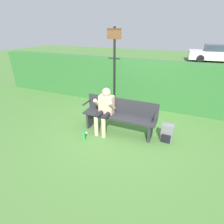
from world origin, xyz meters
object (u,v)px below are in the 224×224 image
water_bottle (84,136)px  person_seated (105,108)px  park_bench (120,115)px  signpost (114,66)px  backpack (167,133)px  parked_car (219,54)px

water_bottle → person_seated: bearing=66.4°
park_bench → signpost: signpost is taller
person_seated → water_bottle: (-0.29, -0.66, -0.54)m
park_bench → backpack: bearing=1.9°
water_bottle → parked_car: size_ratio=0.06×
backpack → signpost: size_ratio=0.17×
person_seated → parked_car: 14.03m
water_bottle → parked_car: (4.29, 14.11, 0.51)m
parked_car → water_bottle: bearing=-111.8°
backpack → parked_car: size_ratio=0.09×
person_seated → water_bottle: 0.90m
park_bench → person_seated: (-0.37, -0.13, 0.18)m
park_bench → water_bottle: 1.09m
park_bench → signpost: size_ratio=0.75×
park_bench → backpack: (1.25, 0.04, -0.28)m
park_bench → person_seated: person_seated is taller
water_bottle → parked_car: bearing=73.1°
water_bottle → signpost: size_ratio=0.10×
person_seated → backpack: size_ratio=2.70×
backpack → water_bottle: 2.08m
person_seated → parked_car: parked_car is taller
signpost → parked_car: size_ratio=0.55×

